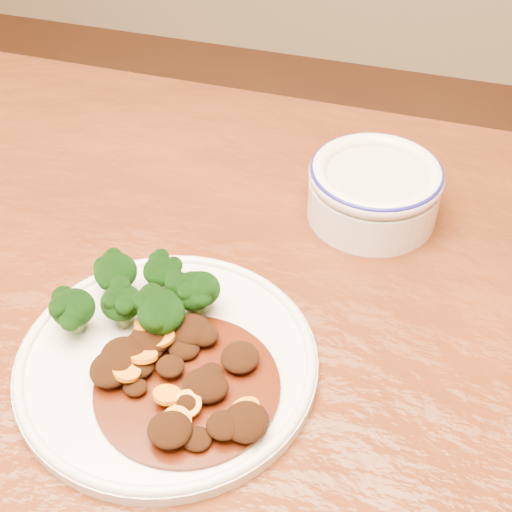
# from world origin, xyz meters

# --- Properties ---
(dining_table) EXTENTS (1.51, 0.91, 0.75)m
(dining_table) POSITION_xyz_m (-0.00, 0.00, 0.67)
(dining_table) COLOR #602A11
(dining_table) RESTS_ON ground
(dinner_plate) EXTENTS (0.25, 0.25, 0.02)m
(dinner_plate) POSITION_xyz_m (0.05, -0.00, 0.76)
(dinner_plate) COLOR white
(dinner_plate) RESTS_ON dining_table
(broccoli_florets) EXTENTS (0.13, 0.10, 0.04)m
(broccoli_florets) POSITION_xyz_m (0.01, 0.04, 0.79)
(broccoli_florets) COLOR #648C48
(broccoli_florets) RESTS_ON dinner_plate
(mince_stew) EXTENTS (0.15, 0.15, 0.02)m
(mince_stew) POSITION_xyz_m (0.07, -0.02, 0.77)
(mince_stew) COLOR #4E1908
(mince_stew) RESTS_ON dinner_plate
(dip_bowl) EXTENTS (0.13, 0.13, 0.06)m
(dip_bowl) POSITION_xyz_m (0.17, 0.25, 0.78)
(dip_bowl) COLOR white
(dip_bowl) RESTS_ON dining_table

